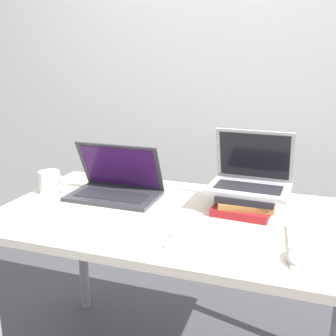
{
  "coord_description": "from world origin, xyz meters",
  "views": [
    {
      "loc": [
        0.41,
        -0.95,
        1.35
      ],
      "look_at": [
        -0.05,
        0.39,
        0.95
      ],
      "focal_mm": 42.0,
      "sensor_mm": 36.0,
      "label": 1
    }
  ],
  "objects_px": {
    "mouse": "(296,256)",
    "mug": "(50,182)",
    "wireless_keyboard": "(216,245)",
    "notepad": "(328,249)",
    "book_stack": "(246,200)",
    "laptop_on_books": "(251,177)",
    "laptop_left": "(116,186)"
  },
  "relations": [
    {
      "from": "book_stack",
      "to": "notepad",
      "type": "distance_m",
      "value": 0.4
    },
    {
      "from": "laptop_left",
      "to": "mouse",
      "type": "relative_size",
      "value": 3.43
    },
    {
      "from": "laptop_on_books",
      "to": "notepad",
      "type": "xyz_separation_m",
      "value": [
        0.28,
        -0.31,
        -0.12
      ]
    },
    {
      "from": "laptop_left",
      "to": "book_stack",
      "type": "xyz_separation_m",
      "value": [
        0.55,
        0.03,
        -0.01
      ]
    },
    {
      "from": "mouse",
      "to": "mug",
      "type": "bearing_deg",
      "value": 164.43
    },
    {
      "from": "laptop_on_books",
      "to": "mouse",
      "type": "relative_size",
      "value": 2.9
    },
    {
      "from": "book_stack",
      "to": "mouse",
      "type": "distance_m",
      "value": 0.42
    },
    {
      "from": "mouse",
      "to": "mug",
      "type": "distance_m",
      "value": 1.09
    },
    {
      "from": "laptop_on_books",
      "to": "mug",
      "type": "relative_size",
      "value": 2.31
    },
    {
      "from": "notepad",
      "to": "mug",
      "type": "distance_m",
      "value": 1.16
    },
    {
      "from": "notepad",
      "to": "wireless_keyboard",
      "type": "bearing_deg",
      "value": -165.78
    },
    {
      "from": "book_stack",
      "to": "wireless_keyboard",
      "type": "distance_m",
      "value": 0.36
    },
    {
      "from": "laptop_left",
      "to": "mug",
      "type": "height_order",
      "value": "laptop_left"
    },
    {
      "from": "mug",
      "to": "mouse",
      "type": "bearing_deg",
      "value": -15.57
    },
    {
      "from": "laptop_on_books",
      "to": "wireless_keyboard",
      "type": "height_order",
      "value": "laptop_on_books"
    },
    {
      "from": "laptop_on_books",
      "to": "mug",
      "type": "xyz_separation_m",
      "value": [
        -0.86,
        -0.11,
        -0.08
      ]
    },
    {
      "from": "mouse",
      "to": "mug",
      "type": "height_order",
      "value": "mug"
    },
    {
      "from": "wireless_keyboard",
      "to": "mouse",
      "type": "height_order",
      "value": "mouse"
    },
    {
      "from": "laptop_on_books",
      "to": "wireless_keyboard",
      "type": "relative_size",
      "value": 1.03
    },
    {
      "from": "book_stack",
      "to": "mouse",
      "type": "bearing_deg",
      "value": -61.92
    },
    {
      "from": "wireless_keyboard",
      "to": "book_stack",
      "type": "bearing_deg",
      "value": 82.83
    },
    {
      "from": "wireless_keyboard",
      "to": "mug",
      "type": "distance_m",
      "value": 0.86
    },
    {
      "from": "laptop_on_books",
      "to": "notepad",
      "type": "relative_size",
      "value": 0.99
    },
    {
      "from": "mouse",
      "to": "laptop_on_books",
      "type": "bearing_deg",
      "value": 115.29
    },
    {
      "from": "laptop_on_books",
      "to": "notepad",
      "type": "height_order",
      "value": "laptop_on_books"
    },
    {
      "from": "book_stack",
      "to": "laptop_on_books",
      "type": "bearing_deg",
      "value": 74.94
    },
    {
      "from": "wireless_keyboard",
      "to": "notepad",
      "type": "xyz_separation_m",
      "value": [
        0.34,
        0.09,
        -0.0
      ]
    },
    {
      "from": "wireless_keyboard",
      "to": "mouse",
      "type": "xyz_separation_m",
      "value": [
        0.24,
        -0.01,
        0.01
      ]
    },
    {
      "from": "laptop_left",
      "to": "mug",
      "type": "relative_size",
      "value": 2.74
    },
    {
      "from": "book_stack",
      "to": "mug",
      "type": "height_order",
      "value": "mug"
    },
    {
      "from": "laptop_on_books",
      "to": "laptop_left",
      "type": "bearing_deg",
      "value": -173.82
    },
    {
      "from": "laptop_left",
      "to": "wireless_keyboard",
      "type": "height_order",
      "value": "laptop_left"
    }
  ]
}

